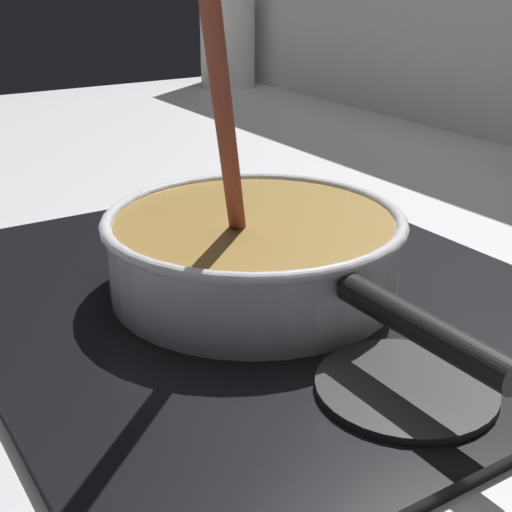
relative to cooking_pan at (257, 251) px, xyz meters
The scene contains 6 objects.
ground 0.14m from the cooking_pan, 92.54° to the right, with size 2.40×1.60×0.04m, color #B7B7BC.
hob_plate 0.04m from the cooking_pan, 169.59° to the left, with size 0.56×0.48×0.01m, color black.
burner_ring 0.03m from the cooking_pan, 169.59° to the left, with size 0.18×0.18×0.01m, color #592D0C.
spare_burner 0.19m from the cooking_pan, ahead, with size 0.12×0.12×0.01m, color #262628.
cooking_pan is the anchor object (origin of this frame).
paper_towel_roll 1.19m from the cooking_pan, 151.00° to the left, with size 0.13×0.13×0.23m, color white.
Camera 1 is at (0.50, -0.20, 0.29)m, focal length 50.85 mm.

